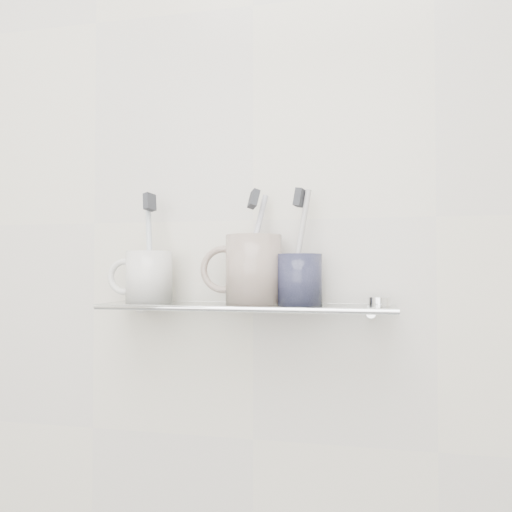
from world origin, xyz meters
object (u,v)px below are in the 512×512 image
(mug_left, at_px, (149,277))
(mug_center, at_px, (254,269))
(shelf_glass, at_px, (245,307))
(mug_right, at_px, (300,279))

(mug_left, xyz_separation_m, mug_center, (0.19, 0.00, 0.01))
(shelf_glass, relative_size, mug_left, 5.42)
(shelf_glass, height_order, mug_right, mug_right)
(mug_left, bearing_deg, shelf_glass, -23.86)
(shelf_glass, relative_size, mug_right, 5.83)
(shelf_glass, distance_m, mug_right, 0.10)
(mug_left, height_order, mug_right, mug_left)
(shelf_glass, distance_m, mug_left, 0.19)
(mug_left, distance_m, mug_center, 0.19)
(mug_left, height_order, mug_center, mug_center)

